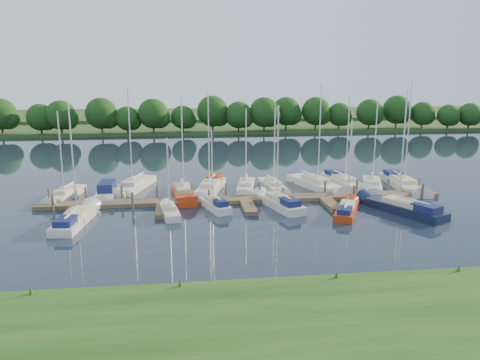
{
  "coord_description": "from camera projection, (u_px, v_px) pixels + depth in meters",
  "views": [
    {
      "loc": [
        -5.98,
        -36.55,
        12.39
      ],
      "look_at": [
        -0.47,
        8.0,
        2.2
      ],
      "focal_mm": 35.0,
      "sensor_mm": 36.0,
      "label": 1
    }
  ],
  "objects": [
    {
      "name": "sailboat_n_6",
      "position": [
        273.0,
        187.0,
        51.46
      ],
      "size": [
        2.37,
        7.3,
        9.25
      ],
      "rotation": [
        0.0,
        0.0,
        3.25
      ],
      "color": "silver",
      "rests_on": "ground"
    },
    {
      "name": "ground",
      "position": [
        257.0,
        227.0,
        38.83
      ],
      "size": [
        260.0,
        260.0,
        0.0
      ],
      "primitive_type": "plane",
      "color": "#182130",
      "rests_on": "ground"
    },
    {
      "name": "sailboat_s_5",
      "position": [
        403.0,
        209.0,
        42.74
      ],
      "size": [
        5.44,
        8.77,
        11.57
      ],
      "rotation": [
        0.0,
        0.0,
        0.46
      ],
      "color": "#0F1A32",
      "rests_on": "ground"
    },
    {
      "name": "mooring_pilings",
      "position": [
        244.0,
        194.0,
        46.86
      ],
      "size": [
        38.24,
        2.84,
        2.0
      ],
      "color": "#473D33",
      "rests_on": "ground"
    },
    {
      "name": "treeline",
      "position": [
        208.0,
        115.0,
        98.06
      ],
      "size": [
        144.14,
        10.03,
        8.29
      ],
      "color": "#38281C",
      "rests_on": "ground"
    },
    {
      "name": "near_bank",
      "position": [
        308.0,
        323.0,
        23.29
      ],
      "size": [
        90.0,
        10.0,
        0.5
      ],
      "primitive_type": "cube",
      "color": "#174112",
      "rests_on": "ground"
    },
    {
      "name": "sailboat_s_1",
      "position": [
        170.0,
        212.0,
        42.07
      ],
      "size": [
        2.01,
        5.59,
        7.29
      ],
      "rotation": [
        0.0,
        0.0,
        0.15
      ],
      "color": "silver",
      "rests_on": "ground"
    },
    {
      "name": "sailboat_s_4",
      "position": [
        347.0,
        210.0,
        42.42
      ],
      "size": [
        4.13,
        6.7,
        8.83
      ],
      "rotation": [
        0.0,
        0.0,
        -0.46
      ],
      "color": "#AC2E0F",
      "rests_on": "ground"
    },
    {
      "name": "sailboat_n_4",
      "position": [
        210.0,
        188.0,
        50.42
      ],
      "size": [
        3.88,
        8.76,
        11.15
      ],
      "rotation": [
        0.0,
        0.0,
        2.88
      ],
      "color": "silver",
      "rests_on": "ground"
    },
    {
      "name": "sailboat_n_2",
      "position": [
        134.0,
        187.0,
        51.43
      ],
      "size": [
        4.3,
        9.13,
        11.5
      ],
      "rotation": [
        0.0,
        0.0,
        2.85
      ],
      "color": "silver",
      "rests_on": "ground"
    },
    {
      "name": "motorboat",
      "position": [
        107.0,
        193.0,
        48.11
      ],
      "size": [
        1.92,
        6.53,
        1.97
      ],
      "rotation": [
        0.0,
        0.0,
        3.13
      ],
      "color": "silver",
      "rests_on": "ground"
    },
    {
      "name": "sailboat_n_5",
      "position": [
        246.0,
        187.0,
        51.18
      ],
      "size": [
        2.85,
        7.2,
        9.2
      ],
      "rotation": [
        0.0,
        0.0,
        2.94
      ],
      "color": "silver",
      "rests_on": "ground"
    },
    {
      "name": "sailboat_n_7",
      "position": [
        316.0,
        185.0,
        52.06
      ],
      "size": [
        4.69,
        9.31,
        11.91
      ],
      "rotation": [
        0.0,
        0.0,
        3.48
      ],
      "color": "silver",
      "rests_on": "ground"
    },
    {
      "name": "distant_hill",
      "position": [
        203.0,
        115.0,
        135.46
      ],
      "size": [
        220.0,
        40.0,
        1.4
      ],
      "primitive_type": "cube",
      "color": "#355625",
      "rests_on": "ground"
    },
    {
      "name": "sailboat_n_8",
      "position": [
        344.0,
        182.0,
        53.5
      ],
      "size": [
        3.22,
        8.73,
        10.92
      ],
      "rotation": [
        0.0,
        0.0,
        3.31
      ],
      "color": "silver",
      "rests_on": "ground"
    },
    {
      "name": "sailboat_s_3",
      "position": [
        279.0,
        204.0,
        44.53
      ],
      "size": [
        3.65,
        7.79,
        10.05
      ],
      "rotation": [
        0.0,
        0.0,
        0.29
      ],
      "color": "silver",
      "rests_on": "ground"
    },
    {
      "name": "sailboat_s_0",
      "position": [
        76.0,
        220.0,
        39.73
      ],
      "size": [
        2.79,
        8.39,
        10.52
      ],
      "rotation": [
        0.0,
        0.0,
        -0.12
      ],
      "color": "silver",
      "rests_on": "ground"
    },
    {
      "name": "sailboat_n_9",
      "position": [
        372.0,
        186.0,
        51.56
      ],
      "size": [
        4.07,
        7.83,
        10.13
      ],
      "rotation": [
        0.0,
        0.0,
        2.79
      ],
      "color": "silver",
      "rests_on": "ground"
    },
    {
      "name": "far_shore",
      "position": [
        207.0,
        126.0,
        111.35
      ],
      "size": [
        180.0,
        30.0,
        0.6
      ],
      "primitive_type": "cube",
      "color": "#2A471B",
      "rests_on": "ground"
    },
    {
      "name": "dock",
      "position": [
        246.0,
        201.0,
        45.86
      ],
      "size": [
        40.0,
        6.0,
        0.4
      ],
      "color": "brown",
      "rests_on": "ground"
    },
    {
      "name": "sailboat_n_0",
      "position": [
        65.0,
        195.0,
        47.77
      ],
      "size": [
        2.9,
        7.25,
        9.23
      ],
      "rotation": [
        0.0,
        0.0,
        2.94
      ],
      "color": "silver",
      "rests_on": "ground"
    },
    {
      "name": "sailboat_s_2",
      "position": [
        214.0,
        205.0,
        43.99
      ],
      "size": [
        2.93,
        5.89,
        7.81
      ],
      "rotation": [
        0.0,
        0.0,
        0.33
      ],
      "color": "silver",
      "rests_on": "ground"
    },
    {
      "name": "sailboat_n_3",
      "position": [
        184.0,
        194.0,
        48.27
      ],
      "size": [
        2.63,
        8.41,
        10.69
      ],
      "rotation": [
        0.0,
        0.0,
        3.23
      ],
      "color": "#AC2E0F",
      "rests_on": "ground"
    },
    {
      "name": "sailboat_n_10",
      "position": [
        403.0,
        184.0,
        52.57
      ],
      "size": [
        2.91,
        9.94,
        12.44
      ],
      "rotation": [
        0.0,
        0.0,
        3.07
      ],
      "color": "silver",
      "rests_on": "ground"
    }
  ]
}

